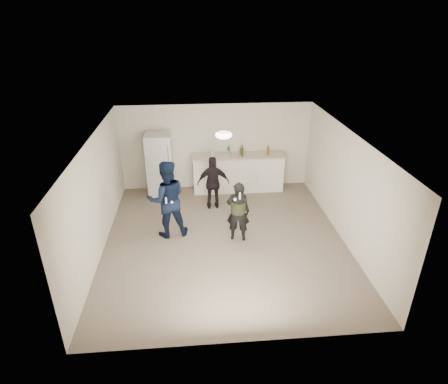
{
  "coord_description": "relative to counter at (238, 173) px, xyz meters",
  "views": [
    {
      "loc": [
        -0.65,
        -7.33,
        4.85
      ],
      "look_at": [
        0.0,
        0.2,
        1.15
      ],
      "focal_mm": 30.0,
      "sensor_mm": 36.0,
      "label": 1
    }
  ],
  "objects": [
    {
      "name": "camo_shorts",
      "position": [
        -0.32,
        -2.64,
        0.32
      ],
      "size": [
        0.34,
        0.34,
        0.28
      ],
      "primitive_type": "cylinder",
      "color": "#2F3C1B",
      "rests_on": "woman"
    },
    {
      "name": "remote_woman",
      "position": [
        -0.32,
        -2.89,
        0.72
      ],
      "size": [
        0.04,
        0.04,
        0.15
      ],
      "primitive_type": "cube",
      "color": "white",
      "rests_on": "woman"
    },
    {
      "name": "remote_man",
      "position": [
        -1.92,
        -2.57,
        0.53
      ],
      "size": [
        0.04,
        0.04,
        0.15
      ],
      "primitive_type": "cube",
      "color": "white",
      "rests_on": "man"
    },
    {
      "name": "wall_left",
      "position": [
        -3.38,
        -2.67,
        0.72
      ],
      "size": [
        0.0,
        6.0,
        6.0
      ],
      "primitive_type": "plane",
      "rotation": [
        1.57,
        0.0,
        1.57
      ],
      "color": "beige",
      "rests_on": "floor"
    },
    {
      "name": "counter",
      "position": [
        0.0,
        0.0,
        0.0
      ],
      "size": [
        2.6,
        0.56,
        1.05
      ],
      "primitive_type": "cube",
      "color": "white",
      "rests_on": "floor"
    },
    {
      "name": "man",
      "position": [
        -1.92,
        -2.29,
        0.41
      ],
      "size": [
        1.01,
        0.85,
        1.86
      ],
      "primitive_type": "imported",
      "rotation": [
        0.0,
        0.0,
        3.32
      ],
      "color": "#102243",
      "rests_on": "floor"
    },
    {
      "name": "wall_back",
      "position": [
        -0.63,
        0.33,
        0.72
      ],
      "size": [
        6.0,
        0.0,
        6.0
      ],
      "primitive_type": "plane",
      "rotation": [
        1.57,
        0.0,
        0.0
      ],
      "color": "beige",
      "rests_on": "floor"
    },
    {
      "name": "fridge_handle",
      "position": [
        -1.96,
        -0.44,
        0.78
      ],
      "size": [
        0.02,
        0.02,
        0.6
      ],
      "primitive_type": "cylinder",
      "color": "#B8B8BC",
      "rests_on": "fridge"
    },
    {
      "name": "nunchuk_woman",
      "position": [
        -0.42,
        -2.86,
        0.62
      ],
      "size": [
        0.07,
        0.07,
        0.07
      ],
      "primitive_type": "sphere",
      "color": "white",
      "rests_on": "woman"
    },
    {
      "name": "floor",
      "position": [
        -0.63,
        -2.67,
        -0.53
      ],
      "size": [
        6.0,
        6.0,
        0.0
      ],
      "primitive_type": "plane",
      "color": "#6B5B4C",
      "rests_on": "ground"
    },
    {
      "name": "ceiling_dome",
      "position": [
        -0.63,
        -2.37,
        1.93
      ],
      "size": [
        0.36,
        0.36,
        0.16
      ],
      "primitive_type": "ellipsoid",
      "color": "white",
      "rests_on": "ceiling"
    },
    {
      "name": "ceiling",
      "position": [
        -0.63,
        -2.67,
        1.98
      ],
      "size": [
        6.0,
        6.0,
        0.0
      ],
      "primitive_type": "plane",
      "rotation": [
        3.14,
        0.0,
        0.0
      ],
      "color": "silver",
      "rests_on": "wall_back"
    },
    {
      "name": "bottle_cluster",
      "position": [
        0.05,
        -0.03,
        0.67
      ],
      "size": [
        1.68,
        0.25,
        0.26
      ],
      "color": "silver",
      "rests_on": "counter_top"
    },
    {
      "name": "nunchuk_man",
      "position": [
        -1.8,
        -2.54,
        0.45
      ],
      "size": [
        0.07,
        0.07,
        0.07
      ],
      "primitive_type": "sphere",
      "color": "white",
      "rests_on": "man"
    },
    {
      "name": "counter_top",
      "position": [
        0.0,
        0.0,
        0.55
      ],
      "size": [
        2.68,
        0.64,
        0.04
      ],
      "primitive_type": "cube",
      "color": "beige",
      "rests_on": "counter"
    },
    {
      "name": "spectator",
      "position": [
        -0.79,
        -1.04,
        0.2
      ],
      "size": [
        0.85,
        0.36,
        1.45
      ],
      "primitive_type": "imported",
      "rotation": [
        0.0,
        0.0,
        3.14
      ],
      "color": "black",
      "rests_on": "floor"
    },
    {
      "name": "wall_right",
      "position": [
        2.12,
        -2.67,
        0.72
      ],
      "size": [
        0.0,
        6.0,
        6.0
      ],
      "primitive_type": "plane",
      "rotation": [
        1.57,
        0.0,
        -1.57
      ],
      "color": "beige",
      "rests_on": "floor"
    },
    {
      "name": "fridge",
      "position": [
        -2.24,
        -0.07,
        0.38
      ],
      "size": [
        0.7,
        0.7,
        1.8
      ],
      "primitive_type": "cube",
      "color": "silver",
      "rests_on": "floor"
    },
    {
      "name": "shaker",
      "position": [
        -0.28,
        -0.04,
        0.65
      ],
      "size": [
        0.08,
        0.08,
        0.17
      ],
      "primitive_type": "cylinder",
      "color": "silver",
      "rests_on": "counter_top"
    },
    {
      "name": "wall_front",
      "position": [
        -0.63,
        -5.67,
        0.72
      ],
      "size": [
        6.0,
        0.0,
        6.0
      ],
      "primitive_type": "plane",
      "rotation": [
        -1.57,
        0.0,
        0.0
      ],
      "color": "beige",
      "rests_on": "floor"
    },
    {
      "name": "woman",
      "position": [
        -0.32,
        -2.64,
        0.2
      ],
      "size": [
        0.59,
        0.44,
        1.45
      ],
      "primitive_type": "imported",
      "rotation": [
        0.0,
        0.0,
        2.95
      ],
      "color": "black",
      "rests_on": "floor"
    }
  ]
}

